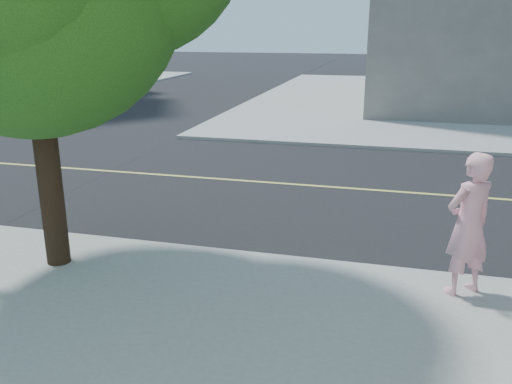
% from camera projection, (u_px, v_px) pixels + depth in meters
% --- Properties ---
extents(ground, '(140.00, 140.00, 0.00)m').
position_uv_depth(ground, '(40.00, 235.00, 10.09)').
color(ground, black).
rests_on(ground, ground).
extents(road_ew, '(140.00, 9.00, 0.01)m').
position_uv_depth(road_ew, '(146.00, 174.00, 14.25)').
color(road_ew, black).
rests_on(road_ew, ground).
extents(man_on_phone, '(0.89, 0.84, 2.04)m').
position_uv_depth(man_on_phone, '(469.00, 225.00, 7.40)').
color(man_on_phone, '#F6A9BD').
rests_on(man_on_phone, sidewalk_se).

